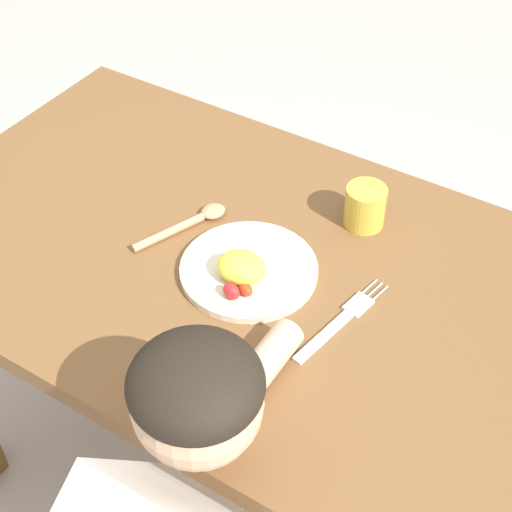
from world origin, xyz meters
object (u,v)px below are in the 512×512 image
(fork, at_px, (340,322))
(spoon, at_px, (190,222))
(plate, at_px, (247,270))
(drinking_cup, at_px, (365,206))

(fork, height_order, spoon, spoon)
(fork, xyz_separation_m, spoon, (-0.33, 0.06, 0.01))
(fork, bearing_deg, spoon, 89.02)
(plate, relative_size, drinking_cup, 3.01)
(plate, bearing_deg, spoon, 160.55)
(fork, relative_size, drinking_cup, 2.88)
(drinking_cup, bearing_deg, spoon, -146.69)
(fork, bearing_deg, drinking_cup, 27.85)
(plate, distance_m, drinking_cup, 0.25)
(spoon, bearing_deg, plate, -87.80)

